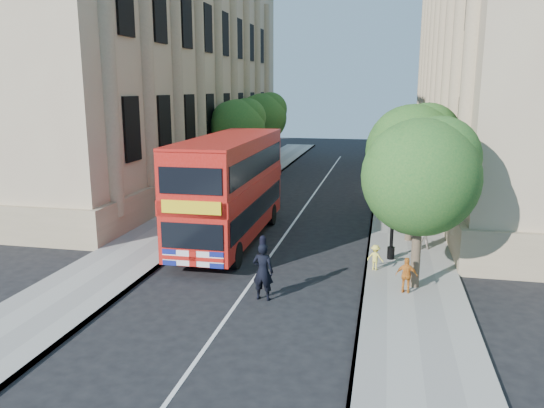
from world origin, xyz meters
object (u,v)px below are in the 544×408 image
Objects in this scene: box_van at (241,196)px; police_constable at (263,272)px; woman_pedestrian at (422,232)px; double_decker_bus at (230,186)px; lamp_post at (393,202)px.

box_van is 11.24m from police_constable.
box_van is at bearing -35.73° from woman_pedestrian.
woman_pedestrian is (5.52, 6.75, -0.13)m from police_constable.
double_decker_bus is at bearing -59.62° from police_constable.
police_constable is (3.03, -6.46, -1.64)m from double_decker_bus.
lamp_post is 6.72m from police_constable.
double_decker_bus is at bearing -76.90° from box_van.
box_van reaches higher than police_constable.
lamp_post is at bearing 40.43° from woman_pedestrian.
woman_pedestrian is (1.30, 1.75, -1.65)m from lamp_post.
box_van is (-0.65, 4.15, -1.35)m from double_decker_bus.
police_constable reaches higher than woman_pedestrian.
double_decker_bus is 5.23× the size of police_constable.
woman_pedestrian is at bearing -18.64° from box_van.
woman_pedestrian is at bearing 1.32° from double_decker_bus.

